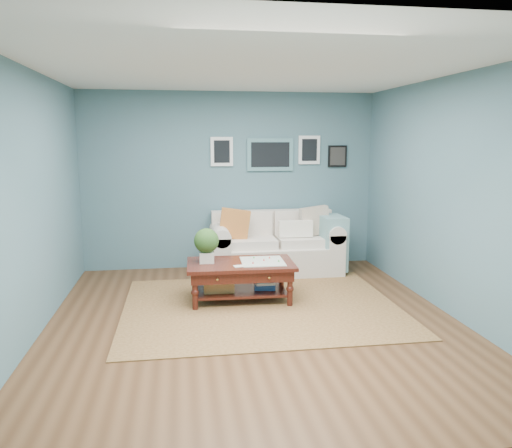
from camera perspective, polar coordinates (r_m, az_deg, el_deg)
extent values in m
plane|color=brown|center=(5.61, -0.18, -11.11)|extent=(5.00, 5.00, 0.00)
plane|color=white|center=(5.29, -0.20, 17.37)|extent=(5.00, 5.00, 0.00)
cube|color=#466B70|center=(7.75, -2.93, 4.95)|extent=(4.50, 0.02, 2.70)
cube|color=#466B70|center=(2.87, 7.21, -3.43)|extent=(4.50, 0.02, 2.70)
cube|color=#466B70|center=(5.43, -24.40, 2.01)|extent=(0.02, 5.00, 2.70)
cube|color=#466B70|center=(6.04, 21.47, 2.91)|extent=(0.02, 5.00, 2.70)
cube|color=slate|center=(7.79, 1.63, 7.93)|extent=(0.72, 0.03, 0.50)
cube|color=black|center=(7.77, 1.65, 7.92)|extent=(0.60, 0.01, 0.38)
cube|color=white|center=(7.69, -3.93, 8.26)|extent=(0.34, 0.03, 0.44)
cube|color=white|center=(7.92, 6.10, 8.42)|extent=(0.34, 0.03, 0.44)
cube|color=black|center=(8.05, 9.28, 7.65)|extent=(0.30, 0.03, 0.34)
cube|color=brown|center=(6.08, 0.57, -9.38)|extent=(3.25, 2.60, 0.01)
cube|color=white|center=(7.52, 2.23, -4.00)|extent=(1.42, 0.88, 0.42)
cube|color=white|center=(7.76, 1.78, -0.17)|extent=(1.86, 0.22, 0.48)
cube|color=white|center=(7.39, -4.11, -3.47)|extent=(0.24, 0.88, 0.62)
cube|color=white|center=(7.70, 8.33, -3.01)|extent=(0.24, 0.88, 0.62)
cylinder|color=white|center=(7.33, -4.14, -1.10)|extent=(0.26, 0.88, 0.26)
cylinder|color=white|center=(7.64, 8.39, -0.74)|extent=(0.26, 0.88, 0.26)
cube|color=white|center=(7.34, -0.58, -2.13)|extent=(0.72, 0.56, 0.13)
cube|color=white|center=(7.49, 5.20, -1.94)|extent=(0.72, 0.56, 0.13)
cube|color=white|center=(7.57, -0.88, 0.12)|extent=(0.72, 0.12, 0.36)
cube|color=white|center=(7.71, 4.73, 0.27)|extent=(0.72, 0.12, 0.36)
cube|color=orange|center=(7.27, -2.47, 0.03)|extent=(0.48, 0.17, 0.48)
cube|color=beige|center=(7.57, 6.71, 0.36)|extent=(0.47, 0.18, 0.46)
cube|color=white|center=(7.39, 4.54, -0.54)|extent=(0.50, 0.12, 0.24)
cube|color=#7BAFB0|center=(7.56, 8.63, -2.10)|extent=(0.34, 0.55, 0.80)
cube|color=black|center=(6.17, -1.77, -4.60)|extent=(1.33, 0.80, 0.04)
cube|color=black|center=(6.20, -1.77, -5.38)|extent=(1.24, 0.71, 0.13)
cube|color=black|center=(6.27, -1.76, -7.66)|extent=(1.13, 0.60, 0.03)
sphere|color=gold|center=(5.84, -4.44, -6.36)|extent=(0.03, 0.03, 0.03)
sphere|color=gold|center=(5.90, 1.52, -6.17)|extent=(0.03, 0.03, 0.03)
cylinder|color=black|center=(5.93, -7.00, -7.73)|extent=(0.07, 0.07, 0.45)
cylinder|color=black|center=(6.04, 3.91, -7.37)|extent=(0.07, 0.07, 0.45)
cylinder|color=black|center=(6.50, -7.02, -6.17)|extent=(0.07, 0.07, 0.45)
cylinder|color=black|center=(6.59, 2.93, -5.88)|extent=(0.07, 0.07, 0.45)
cube|color=beige|center=(6.18, -5.66, -3.79)|extent=(0.18, 0.18, 0.13)
sphere|color=#2B4C1E|center=(6.14, -5.69, -1.91)|extent=(0.31, 0.31, 0.31)
cube|color=silver|center=(6.20, 0.74, -4.29)|extent=(0.54, 0.54, 0.01)
cube|color=#9F7742|center=(6.22, -4.28, -6.66)|extent=(0.38, 0.27, 0.22)
cube|color=navy|center=(6.30, 1.00, -6.86)|extent=(0.27, 0.20, 0.12)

